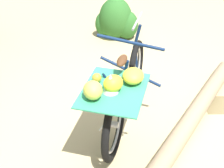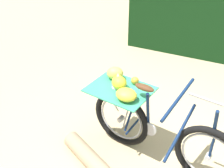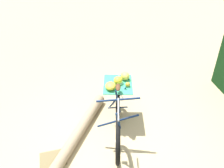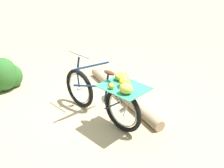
# 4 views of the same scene
# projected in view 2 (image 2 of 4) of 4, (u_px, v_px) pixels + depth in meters

# --- Properties ---
(ground_plane) EXTENTS (60.00, 60.00, 0.00)m
(ground_plane) POSITION_uv_depth(u_px,v_px,m) (176.00, 153.00, 3.55)
(ground_plane) COLOR tan
(bicycle) EXTENTS (0.91, 1.79, 1.03)m
(bicycle) POSITION_uv_depth(u_px,v_px,m) (152.00, 123.00, 3.25)
(bicycle) COLOR black
(bicycle) RESTS_ON ground_plane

